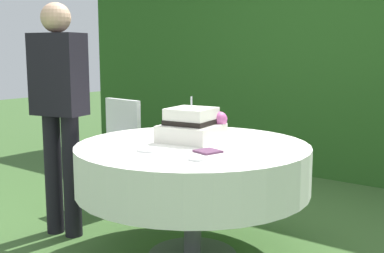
{
  "coord_description": "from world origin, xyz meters",
  "views": [
    {
      "loc": [
        1.74,
        -2.28,
        1.28
      ],
      "look_at": [
        -0.03,
        0.04,
        0.82
      ],
      "focal_mm": 45.12,
      "sensor_mm": 36.0,
      "label": 1
    }
  ],
  "objects": [
    {
      "name": "serving_plate_left",
      "position": [
        0.28,
        -0.32,
        0.73
      ],
      "size": [
        0.11,
        0.11,
        0.01
      ],
      "primitive_type": "cylinder",
      "color": "white",
      "rests_on": "cake_table"
    },
    {
      "name": "serving_plate_far",
      "position": [
        -0.08,
        -0.31,
        0.73
      ],
      "size": [
        0.13,
        0.13,
        0.01
      ],
      "primitive_type": "cylinder",
      "color": "white",
      "rests_on": "cake_table"
    },
    {
      "name": "cake_table",
      "position": [
        0.0,
        0.0,
        0.59
      ],
      "size": [
        1.42,
        1.42,
        0.72
      ],
      "color": "#4C4C51",
      "rests_on": "ground_plane"
    },
    {
      "name": "standing_person",
      "position": [
        -0.96,
        -0.24,
        0.93
      ],
      "size": [
        0.4,
        0.27,
        1.6
      ],
      "color": "black",
      "rests_on": "ground_plane"
    },
    {
      "name": "napkin_stack",
      "position": [
        0.21,
        -0.14,
        0.73
      ],
      "size": [
        0.15,
        0.15,
        0.01
      ],
      "primitive_type": "cube",
      "rotation": [
        0.0,
        0.0,
        -0.27
      ],
      "color": "#603856",
      "rests_on": "cake_table"
    },
    {
      "name": "wedding_cake",
      "position": [
        -0.06,
        0.08,
        0.82
      ],
      "size": [
        0.38,
        0.39,
        0.28
      ],
      "color": "white",
      "rests_on": "cake_table"
    },
    {
      "name": "garden_chair",
      "position": [
        -1.11,
        0.4,
        0.54
      ],
      "size": [
        0.43,
        0.43,
        0.89
      ],
      "color": "white",
      "rests_on": "ground_plane"
    },
    {
      "name": "foliage_hedge",
      "position": [
        0.0,
        2.6,
        1.29
      ],
      "size": [
        6.75,
        0.6,
        2.58
      ],
      "primitive_type": "cube",
      "color": "#28561E",
      "rests_on": "ground_plane"
    },
    {
      "name": "serving_plate_near",
      "position": [
        -0.01,
        0.44,
        0.73
      ],
      "size": [
        0.15,
        0.15,
        0.01
      ],
      "primitive_type": "cylinder",
      "color": "white",
      "rests_on": "cake_table"
    }
  ]
}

